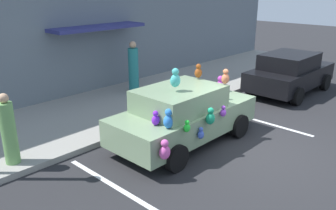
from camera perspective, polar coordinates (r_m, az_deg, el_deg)
ground_plane at (r=9.31m, az=13.77°, el=-7.01°), size 60.00×60.00×0.00m
sidewalk at (r=12.28m, az=-6.71°, el=0.27°), size 24.00×4.00×0.15m
storefront_building at (r=13.38m, az=-13.39°, el=15.10°), size 24.00×1.25×6.40m
parking_stripe_front at (r=11.24m, az=14.15°, el=-2.39°), size 0.12×3.60×0.01m
parking_stripe_rear at (r=7.46m, az=-7.61°, el=-13.56°), size 0.12×3.60×0.01m
plush_covered_car at (r=9.11m, az=2.52°, el=-1.51°), size 4.17×2.07×2.12m
parked_sedan_behind at (r=14.28m, az=19.18°, el=4.99°), size 4.11×2.04×1.54m
teddy_bear_on_sidewalk at (r=12.59m, az=4.24°, el=2.68°), size 0.36×0.30×0.68m
pedestrian_near_shopfront at (r=13.22m, az=-5.64°, el=5.96°), size 0.38×0.38×1.88m
pedestrian_walking_past at (r=8.54m, az=-24.49°, el=-3.92°), size 0.33×0.33×1.65m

